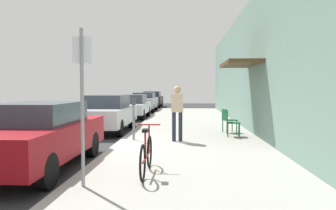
{
  "coord_description": "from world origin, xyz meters",
  "views": [
    {
      "loc": [
        2.1,
        -9.06,
        1.74
      ],
      "look_at": [
        1.24,
        6.58,
        0.96
      ],
      "focal_mm": 35.19,
      "sensor_mm": 36.0,
      "label": 1
    }
  ],
  "objects_px": {
    "parked_car_2": "(132,106)",
    "parked_car_0": "(37,135)",
    "parked_car_1": "(107,113)",
    "parked_car_3": "(144,102)",
    "parking_meter": "(134,116)",
    "cafe_chair_0": "(231,122)",
    "street_sign": "(82,95)",
    "parked_car_4": "(152,99)",
    "pedestrian_standing": "(177,109)",
    "bicycle_0": "(146,155)",
    "cafe_chair_1": "(228,119)"
  },
  "relations": [
    {
      "from": "parked_car_0",
      "to": "parked_car_2",
      "type": "relative_size",
      "value": 1.0
    },
    {
      "from": "parked_car_3",
      "to": "street_sign",
      "type": "bearing_deg",
      "value": -85.64
    },
    {
      "from": "street_sign",
      "to": "parked_car_3",
      "type": "bearing_deg",
      "value": 94.36
    },
    {
      "from": "pedestrian_standing",
      "to": "parked_car_2",
      "type": "bearing_deg",
      "value": 107.57
    },
    {
      "from": "parked_car_2",
      "to": "parked_car_4",
      "type": "distance_m",
      "value": 11.62
    },
    {
      "from": "street_sign",
      "to": "cafe_chair_0",
      "type": "xyz_separation_m",
      "value": [
        3.22,
        5.9,
        -1.02
      ]
    },
    {
      "from": "bicycle_0",
      "to": "pedestrian_standing",
      "type": "relative_size",
      "value": 1.01
    },
    {
      "from": "cafe_chair_1",
      "to": "parking_meter",
      "type": "bearing_deg",
      "value": -149.03
    },
    {
      "from": "parking_meter",
      "to": "pedestrian_standing",
      "type": "bearing_deg",
      "value": -6.88
    },
    {
      "from": "parked_car_2",
      "to": "cafe_chair_1",
      "type": "relative_size",
      "value": 5.06
    },
    {
      "from": "parked_car_3",
      "to": "parking_meter",
      "type": "distance_m",
      "value": 14.83
    },
    {
      "from": "parking_meter",
      "to": "cafe_chair_0",
      "type": "bearing_deg",
      "value": 16.81
    },
    {
      "from": "pedestrian_standing",
      "to": "parked_car_3",
      "type": "bearing_deg",
      "value": 101.11
    },
    {
      "from": "parking_meter",
      "to": "pedestrian_standing",
      "type": "distance_m",
      "value": 1.41
    },
    {
      "from": "parked_car_0",
      "to": "cafe_chair_1",
      "type": "distance_m",
      "value": 7.09
    },
    {
      "from": "parked_car_3",
      "to": "parked_car_4",
      "type": "distance_m",
      "value": 5.96
    },
    {
      "from": "parked_car_2",
      "to": "street_sign",
      "type": "distance_m",
      "value": 14.13
    },
    {
      "from": "bicycle_0",
      "to": "parked_car_3",
      "type": "bearing_deg",
      "value": 97.41
    },
    {
      "from": "parked_car_1",
      "to": "bicycle_0",
      "type": "xyz_separation_m",
      "value": [
        2.45,
        -6.94,
        -0.28
      ]
    },
    {
      "from": "parked_car_3",
      "to": "pedestrian_standing",
      "type": "xyz_separation_m",
      "value": [
        2.93,
        -14.91,
        0.37
      ]
    },
    {
      "from": "street_sign",
      "to": "parked_car_4",
      "type": "bearing_deg",
      "value": 93.35
    },
    {
      "from": "parked_car_2",
      "to": "parked_car_4",
      "type": "bearing_deg",
      "value": 90.0
    },
    {
      "from": "parked_car_2",
      "to": "parked_car_0",
      "type": "bearing_deg",
      "value": -90.0
    },
    {
      "from": "parked_car_1",
      "to": "parked_car_3",
      "type": "bearing_deg",
      "value": 90.0
    },
    {
      "from": "street_sign",
      "to": "pedestrian_standing",
      "type": "distance_m",
      "value": 5.01
    },
    {
      "from": "parked_car_3",
      "to": "pedestrian_standing",
      "type": "height_order",
      "value": "pedestrian_standing"
    },
    {
      "from": "bicycle_0",
      "to": "cafe_chair_0",
      "type": "xyz_separation_m",
      "value": [
        2.27,
        5.06,
        0.14
      ]
    },
    {
      "from": "parked_car_2",
      "to": "cafe_chair_1",
      "type": "distance_m",
      "value": 8.59
    },
    {
      "from": "parked_car_0",
      "to": "parked_car_3",
      "type": "bearing_deg",
      "value": 90.0
    },
    {
      "from": "parked_car_0",
      "to": "parked_car_2",
      "type": "height_order",
      "value": "parked_car_0"
    },
    {
      "from": "bicycle_0",
      "to": "cafe_chair_1",
      "type": "distance_m",
      "value": 6.43
    },
    {
      "from": "parked_car_1",
      "to": "street_sign",
      "type": "height_order",
      "value": "street_sign"
    },
    {
      "from": "parked_car_0",
      "to": "parked_car_2",
      "type": "xyz_separation_m",
      "value": [
        0.0,
        12.45,
        -0.03
      ]
    },
    {
      "from": "parked_car_1",
      "to": "pedestrian_standing",
      "type": "bearing_deg",
      "value": -45.72
    },
    {
      "from": "parked_car_2",
      "to": "parked_car_1",
      "type": "bearing_deg",
      "value": -90.0
    },
    {
      "from": "parked_car_1",
      "to": "pedestrian_standing",
      "type": "height_order",
      "value": "pedestrian_standing"
    },
    {
      "from": "parking_meter",
      "to": "cafe_chair_0",
      "type": "distance_m",
      "value": 3.33
    },
    {
      "from": "cafe_chair_1",
      "to": "street_sign",
      "type": "bearing_deg",
      "value": -115.23
    },
    {
      "from": "parked_car_4",
      "to": "parking_meter",
      "type": "xyz_separation_m",
      "value": [
        1.55,
        -20.7,
        0.12
      ]
    },
    {
      "from": "cafe_chair_0",
      "to": "parked_car_2",
      "type": "bearing_deg",
      "value": 120.19
    },
    {
      "from": "parked_car_1",
      "to": "parked_car_4",
      "type": "bearing_deg",
      "value": 90.0
    },
    {
      "from": "parking_meter",
      "to": "bicycle_0",
      "type": "height_order",
      "value": "parking_meter"
    },
    {
      "from": "bicycle_0",
      "to": "pedestrian_standing",
      "type": "distance_m",
      "value": 4.02
    },
    {
      "from": "parked_car_0",
      "to": "cafe_chair_1",
      "type": "height_order",
      "value": "parked_car_0"
    },
    {
      "from": "parked_car_1",
      "to": "cafe_chair_0",
      "type": "xyz_separation_m",
      "value": [
        4.72,
        -1.88,
        -0.14
      ]
    },
    {
      "from": "parked_car_2",
      "to": "parking_meter",
      "type": "xyz_separation_m",
      "value": [
        1.55,
        -9.08,
        0.17
      ]
    },
    {
      "from": "parked_car_0",
      "to": "pedestrian_standing",
      "type": "height_order",
      "value": "pedestrian_standing"
    },
    {
      "from": "parked_car_2",
      "to": "cafe_chair_1",
      "type": "height_order",
      "value": "parked_car_2"
    },
    {
      "from": "parked_car_1",
      "to": "cafe_chair_1",
      "type": "relative_size",
      "value": 5.06
    },
    {
      "from": "pedestrian_standing",
      "to": "parking_meter",
      "type": "bearing_deg",
      "value": 173.12
    }
  ]
}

